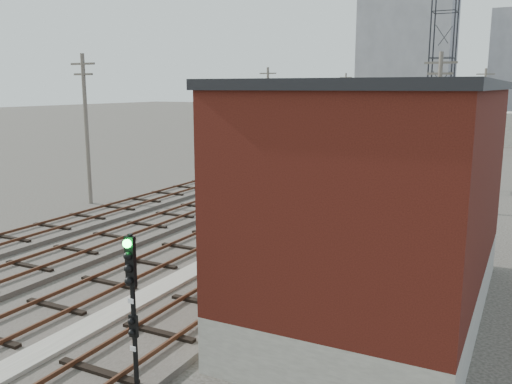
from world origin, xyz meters
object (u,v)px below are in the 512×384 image
Objects in this scene: signal_mast at (132,303)px; car_silver at (293,144)px; car_grey at (269,142)px; switch_stand at (299,191)px; site_trailer at (307,141)px; car_red at (264,146)px.

signal_mast is 50.58m from car_silver.
car_silver is at bearing 109.05° from signal_mast.
car_grey is at bearing 49.11° from car_silver.
switch_stand is at bearing 102.92° from signal_mast.
car_grey is (-15.00, 26.80, 0.02)m from switch_stand.
signal_mast is 0.97× the size of car_silver.
signal_mast is 48.71m from site_trailer.
site_trailer reaches higher than car_silver.
switch_stand is 0.30× the size of car_grey.
car_silver is 0.88× the size of car_grey.
signal_mast is 52.74m from car_grey.
switch_stand is 26.28m from site_trailer.
site_trailer is 6.13m from car_grey.
car_grey is (-1.40, 4.33, 0.00)m from car_red.
signal_mast is 0.62× the size of site_trailer.
site_trailer is at bearing 135.17° from switch_stand.
car_red is 3.98m from car_silver.
signal_mast reaches higher than car_red.
site_trailer is (-9.32, 24.57, 0.60)m from switch_stand.
signal_mast reaches higher than car_silver.
car_red is (-18.64, 44.43, -1.59)m from signal_mast.
car_red is 0.96× the size of car_silver.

